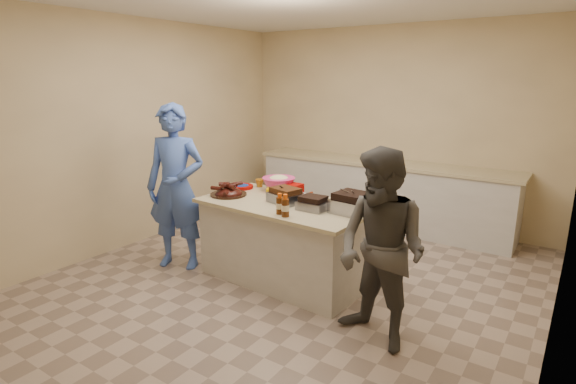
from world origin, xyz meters
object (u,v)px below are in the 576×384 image
Objects in this scene: mustard_bottle at (268,197)px; guest_gray at (376,341)px; bbq_bottle_b at (285,217)px; roasting_pan at (351,212)px; island at (285,278)px; coleslaw_bowl at (279,190)px; rib_platter at (229,195)px; plastic_cup at (260,187)px; guest_blue at (181,264)px; bbq_bottle_a at (280,214)px.

guest_gray is at bearing -22.50° from mustard_bottle.
mustard_bottle is at bearing 139.30° from bbq_bottle_b.
bbq_bottle_b is (-0.43, -0.44, 0.00)m from roasting_pan.
coleslaw_bowl is (-0.34, 0.37, 0.81)m from island.
guest_gray is (1.51, -0.63, -0.81)m from mustard_bottle.
plastic_cup is (0.04, 0.48, 0.00)m from rib_platter.
plastic_cup is at bearing 31.54° from guest_blue.
coleslaw_bowl is at bearing 169.27° from roasting_pan.
mustard_bottle is at bearing 24.34° from rib_platter.
plastic_cup is 2.22m from guest_gray.
rib_platter is 3.33× the size of mustard_bottle.
coleslaw_bowl is at bearing 19.35° from guest_blue.
guest_blue is 1.15× the size of guest_gray.
guest_blue is (-1.33, -0.02, -0.81)m from bbq_bottle_a.
roasting_pan is at bearing -13.61° from plastic_cup.
roasting_pan is 1.16m from guest_gray.
guest_blue is (-0.82, -0.73, -0.81)m from coleslaw_bowl.
bbq_bottle_b is 2.13× the size of plastic_cup.
bbq_bottle_a is at bearing -136.14° from roasting_pan.
mustard_bottle reaches higher than island.
mustard_bottle reaches higher than plastic_cup.
coleslaw_bowl reaches higher than bbq_bottle_a.
coleslaw_bowl is at bearing 128.73° from bbq_bottle_b.
bbq_bottle_b reaches higher than guest_gray.
bbq_bottle_b is 1.15m from plastic_cup.
roasting_pan is 0.62m from bbq_bottle_b.
roasting_pan is at bearing 6.96° from rib_platter.
guest_blue is at bearing -167.14° from guest_gray.
island is 0.95m from coleslaw_bowl.
plastic_cup is (-0.62, 0.39, 0.81)m from island.
island is at bearing -17.37° from mustard_bottle.
guest_gray is (1.07, -0.21, -0.81)m from bbq_bottle_a.
island is 0.93m from bbq_bottle_b.
bbq_bottle_b is 1.78× the size of mustard_bottle.
rib_platter is 0.99m from guest_blue.
bbq_bottle_a is (0.51, -0.71, 0.00)m from coleslaw_bowl.
guest_blue is (-0.89, -0.44, -0.81)m from mustard_bottle.
coleslaw_bowl is 0.24× the size of guest_gray.
mustard_bottle reaches higher than guest_blue.
guest_blue is 2.40m from guest_gray.
bbq_bottle_a is 1.36m from guest_gray.
rib_platter is 0.42m from mustard_bottle.
bbq_bottle_b is 1.63m from guest_blue.
guest_gray is (2.39, -0.18, 0.00)m from guest_blue.
coleslaw_bowl is 0.20× the size of guest_blue.
guest_blue is (-1.84, -0.43, -0.81)m from roasting_pan.
guest_gray is (1.85, -0.93, -0.81)m from plastic_cup.
guest_blue is at bearing -178.93° from bbq_bottle_a.
bbq_bottle_a reaches higher than plastic_cup.
roasting_pan is 1.07m from coleslaw_bowl.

